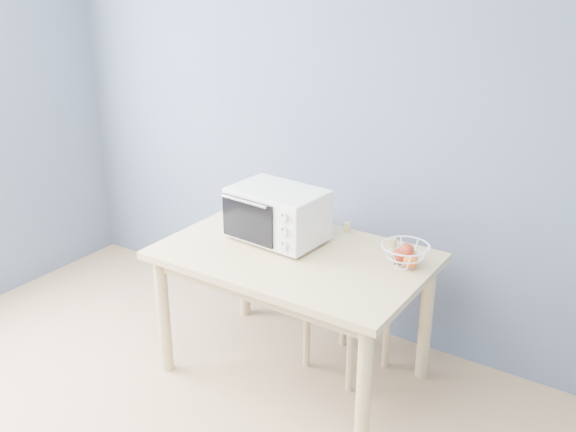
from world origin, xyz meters
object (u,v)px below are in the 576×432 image
Objects in this scene: toaster_oven at (274,213)px; dining_chair at (352,303)px; dining_table at (294,270)px; fruit_basket at (406,254)px.

toaster_oven is 0.68m from dining_chair.
dining_table is 0.33m from toaster_oven.
dining_table is 1.74× the size of dining_chair.
dining_chair is at bearing 167.57° from fruit_basket.
fruit_basket is (0.55, 0.18, 0.16)m from dining_table.
dining_table is 4.95× the size of fruit_basket.
dining_chair is at bearing 25.77° from toaster_oven.
fruit_basket is at bearing 18.29° from dining_table.
dining_table is at bearing -161.71° from fruit_basket.
dining_chair is (0.23, 0.25, -0.25)m from dining_table.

